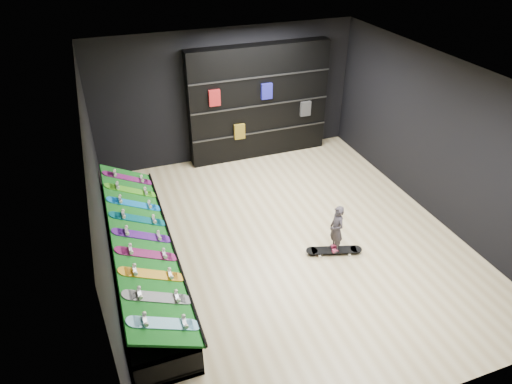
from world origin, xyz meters
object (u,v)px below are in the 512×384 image
object	(u,v)px
display_rack	(142,260)
floor_skateboard	(334,251)
child	(336,237)
back_shelving	(259,102)

from	to	relation	value
display_rack	floor_skateboard	world-z (taller)	display_rack
floor_skateboard	child	world-z (taller)	child
display_rack	child	size ratio (longest dim) A/B	8.48
display_rack	floor_skateboard	bearing A→B (deg)	-11.88
display_rack	child	xyz separation A→B (m)	(3.18, -0.67, 0.11)
display_rack	floor_skateboard	xyz separation A→B (m)	(3.18, -0.67, -0.20)
back_shelving	child	distance (m)	4.10
back_shelving	child	xyz separation A→B (m)	(-0.07, -3.99, -0.96)
floor_skateboard	back_shelving	bearing A→B (deg)	105.73
floor_skateboard	child	distance (m)	0.31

